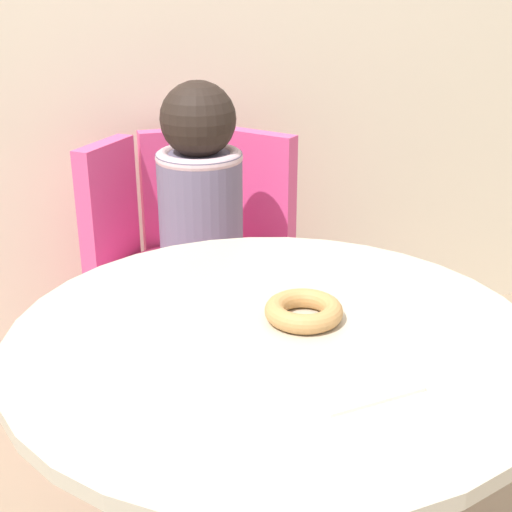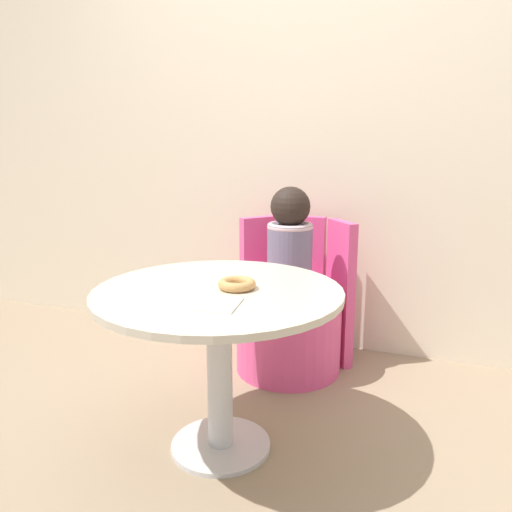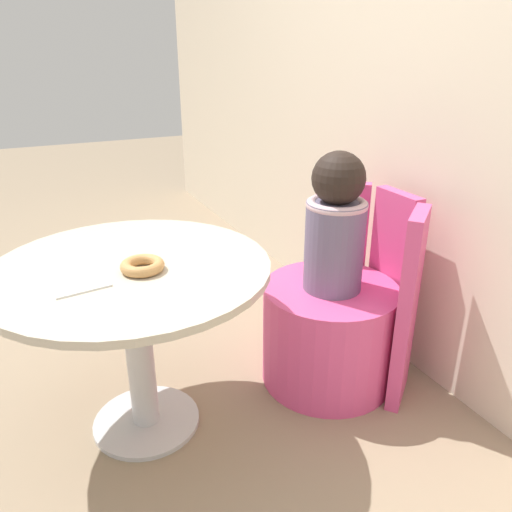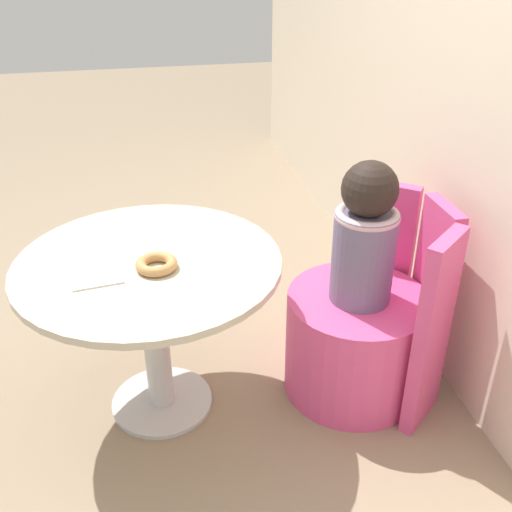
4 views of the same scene
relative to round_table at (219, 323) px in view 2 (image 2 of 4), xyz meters
name	(u,v)px [view 2 (image 2 of 4)]	position (x,y,z in m)	size (l,w,h in m)	color
ground_plane	(237,448)	(0.06, 0.01, -0.50)	(12.00, 12.00, 0.00)	gray
back_wall	(316,129)	(0.06, 1.14, 0.70)	(6.00, 0.06, 2.40)	beige
round_table	(219,323)	(0.00, 0.00, 0.00)	(0.88, 0.88, 0.62)	silver
tub_chair	(288,331)	(0.05, 0.73, -0.29)	(0.52, 0.52, 0.41)	#E54C8C
booth_backrest	(300,287)	(0.05, 0.95, -0.13)	(0.62, 0.23, 0.75)	#E54C8C
child_figure	(290,242)	(0.05, 0.73, 0.16)	(0.22, 0.22, 0.52)	slate
donut	(236,284)	(0.06, 0.03, 0.14)	(0.13, 0.13, 0.03)	tan
paper_napkin	(215,304)	(0.06, -0.17, 0.13)	(0.17, 0.17, 0.01)	white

